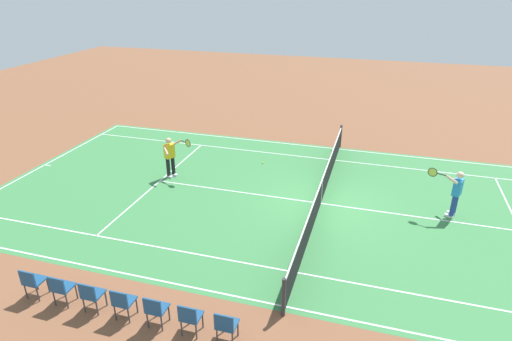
{
  "coord_description": "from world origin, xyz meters",
  "views": [
    {
      "loc": [
        -1.67,
        13.62,
        7.44
      ],
      "look_at": [
        2.46,
        -0.16,
        0.9
      ],
      "focal_mm": 30.24,
      "sensor_mm": 36.0,
      "label": 1
    }
  ],
  "objects_px": {
    "tennis_net": "(321,191)",
    "spectator_chair_2": "(155,309)",
    "tennis_player_near": "(170,155)",
    "tennis_player_far": "(456,192)",
    "spectator_chair_3": "(123,301)",
    "spectator_chair_4": "(91,294)",
    "spectator_chair_5": "(61,287)",
    "spectator_chair_6": "(32,281)",
    "spectator_chair_1": "(190,317)",
    "tennis_ball": "(263,163)",
    "spectator_chair_0": "(226,325)"
  },
  "relations": [
    {
      "from": "spectator_chair_5",
      "to": "spectator_chair_6",
      "type": "xyz_separation_m",
      "value": [
        0.85,
        0.0,
        0.0
      ]
    },
    {
      "from": "tennis_player_near",
      "to": "tennis_player_far",
      "type": "distance_m",
      "value": 10.48
    },
    {
      "from": "tennis_ball",
      "to": "spectator_chair_6",
      "type": "xyz_separation_m",
      "value": [
        3.17,
        9.83,
        0.49
      ]
    },
    {
      "from": "spectator_chair_4",
      "to": "tennis_player_near",
      "type": "bearing_deg",
      "value": -77.26
    },
    {
      "from": "tennis_net",
      "to": "spectator_chair_6",
      "type": "height_order",
      "value": "tennis_net"
    },
    {
      "from": "tennis_ball",
      "to": "spectator_chair_0",
      "type": "xyz_separation_m",
      "value": [
        -1.95,
        9.83,
        0.49
      ]
    },
    {
      "from": "spectator_chair_0",
      "to": "spectator_chair_6",
      "type": "relative_size",
      "value": 1.0
    },
    {
      "from": "spectator_chair_4",
      "to": "spectator_chair_6",
      "type": "bearing_deg",
      "value": 0.0
    },
    {
      "from": "tennis_player_near",
      "to": "spectator_chair_1",
      "type": "relative_size",
      "value": 1.93
    },
    {
      "from": "tennis_player_far",
      "to": "spectator_chair_2",
      "type": "xyz_separation_m",
      "value": [
        7.07,
        7.37,
        -0.41
      ]
    },
    {
      "from": "tennis_net",
      "to": "spectator_chair_2",
      "type": "height_order",
      "value": "tennis_net"
    },
    {
      "from": "spectator_chair_4",
      "to": "spectator_chair_6",
      "type": "xyz_separation_m",
      "value": [
        1.71,
        0.0,
        0.0
      ]
    },
    {
      "from": "spectator_chair_3",
      "to": "spectator_chair_4",
      "type": "height_order",
      "value": "same"
    },
    {
      "from": "spectator_chair_4",
      "to": "tennis_net",
      "type": "bearing_deg",
      "value": -122.35
    },
    {
      "from": "spectator_chair_0",
      "to": "spectator_chair_6",
      "type": "distance_m",
      "value": 5.12
    },
    {
      "from": "tennis_net",
      "to": "spectator_chair_6",
      "type": "relative_size",
      "value": 13.3
    },
    {
      "from": "tennis_player_near",
      "to": "spectator_chair_4",
      "type": "xyz_separation_m",
      "value": [
        -1.7,
        7.52,
        -0.41
      ]
    },
    {
      "from": "tennis_player_far",
      "to": "spectator_chair_3",
      "type": "distance_m",
      "value": 10.83
    },
    {
      "from": "spectator_chair_2",
      "to": "spectator_chair_4",
      "type": "distance_m",
      "value": 1.71
    },
    {
      "from": "spectator_chair_0",
      "to": "spectator_chair_5",
      "type": "distance_m",
      "value": 4.27
    },
    {
      "from": "tennis_player_far",
      "to": "spectator_chair_3",
      "type": "height_order",
      "value": "tennis_player_far"
    },
    {
      "from": "spectator_chair_0",
      "to": "tennis_player_far",
      "type": "bearing_deg",
      "value": -126.03
    },
    {
      "from": "tennis_player_far",
      "to": "tennis_ball",
      "type": "relative_size",
      "value": 25.71
    },
    {
      "from": "spectator_chair_2",
      "to": "spectator_chair_5",
      "type": "height_order",
      "value": "same"
    },
    {
      "from": "tennis_net",
      "to": "tennis_player_near",
      "type": "xyz_separation_m",
      "value": [
        6.12,
        -0.54,
        0.44
      ]
    },
    {
      "from": "tennis_player_far",
      "to": "spectator_chair_5",
      "type": "relative_size",
      "value": 1.93
    },
    {
      "from": "tennis_net",
      "to": "spectator_chair_2",
      "type": "distance_m",
      "value": 7.49
    },
    {
      "from": "spectator_chair_3",
      "to": "spectator_chair_5",
      "type": "distance_m",
      "value": 1.71
    },
    {
      "from": "tennis_net",
      "to": "spectator_chair_4",
      "type": "bearing_deg",
      "value": 57.65
    },
    {
      "from": "spectator_chair_0",
      "to": "spectator_chair_4",
      "type": "bearing_deg",
      "value": 0.0
    },
    {
      "from": "tennis_ball",
      "to": "spectator_chair_2",
      "type": "distance_m",
      "value": 9.84
    },
    {
      "from": "spectator_chair_2",
      "to": "spectator_chair_5",
      "type": "relative_size",
      "value": 1.0
    },
    {
      "from": "spectator_chair_6",
      "to": "spectator_chair_3",
      "type": "bearing_deg",
      "value": 180.0
    },
    {
      "from": "spectator_chair_2",
      "to": "tennis_player_far",
      "type": "bearing_deg",
      "value": -133.81
    },
    {
      "from": "tennis_net",
      "to": "spectator_chair_5",
      "type": "height_order",
      "value": "tennis_net"
    },
    {
      "from": "tennis_player_near",
      "to": "spectator_chair_0",
      "type": "distance_m",
      "value": 9.1
    },
    {
      "from": "spectator_chair_5",
      "to": "spectator_chair_6",
      "type": "height_order",
      "value": "same"
    },
    {
      "from": "tennis_player_far",
      "to": "spectator_chair_1",
      "type": "xyz_separation_m",
      "value": [
        6.21,
        7.37,
        -0.41
      ]
    },
    {
      "from": "tennis_net",
      "to": "tennis_player_far",
      "type": "relative_size",
      "value": 6.89
    },
    {
      "from": "tennis_net",
      "to": "tennis_player_near",
      "type": "relative_size",
      "value": 6.89
    },
    {
      "from": "tennis_player_near",
      "to": "tennis_player_far",
      "type": "xyz_separation_m",
      "value": [
        -10.48,
        0.15,
        -0.0
      ]
    },
    {
      "from": "spectator_chair_0",
      "to": "spectator_chair_2",
      "type": "distance_m",
      "value": 1.71
    },
    {
      "from": "spectator_chair_3",
      "to": "spectator_chair_6",
      "type": "distance_m",
      "value": 2.56
    },
    {
      "from": "tennis_ball",
      "to": "spectator_chair_5",
      "type": "xyz_separation_m",
      "value": [
        2.32,
        9.83,
        0.49
      ]
    },
    {
      "from": "tennis_net",
      "to": "tennis_ball",
      "type": "bearing_deg",
      "value": -43.91
    },
    {
      "from": "tennis_ball",
      "to": "spectator_chair_3",
      "type": "relative_size",
      "value": 0.08
    },
    {
      "from": "tennis_net",
      "to": "spectator_chair_1",
      "type": "height_order",
      "value": "tennis_net"
    },
    {
      "from": "tennis_player_far",
      "to": "spectator_chair_4",
      "type": "distance_m",
      "value": 11.47
    },
    {
      "from": "tennis_ball",
      "to": "spectator_chair_2",
      "type": "height_order",
      "value": "spectator_chair_2"
    },
    {
      "from": "spectator_chair_6",
      "to": "tennis_net",
      "type": "bearing_deg",
      "value": -131.29
    }
  ]
}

